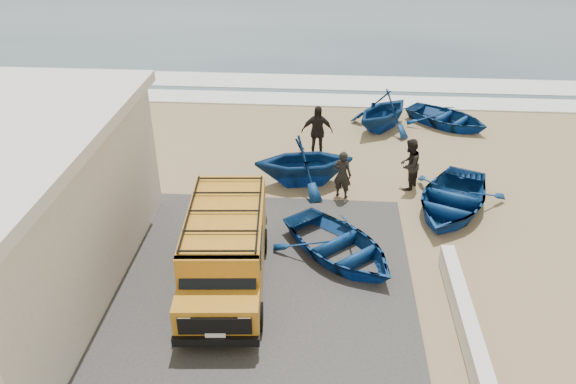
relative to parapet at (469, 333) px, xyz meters
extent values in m
plane|color=#9A8159|center=(-5.00, 3.00, -0.28)|extent=(160.00, 160.00, 0.00)
cube|color=#3F3C39|center=(-7.00, 1.00, -0.25)|extent=(12.00, 10.00, 0.05)
cube|color=white|center=(-5.00, 15.00, -0.25)|extent=(180.00, 1.60, 0.06)
cube|color=white|center=(-5.00, 17.50, -0.26)|extent=(180.00, 2.20, 0.04)
cube|color=black|center=(-8.55, 2.50, 2.33)|extent=(0.08, 0.70, 0.90)
cube|color=silver|center=(0.00, 0.00, 0.00)|extent=(0.35, 6.00, 0.55)
cube|color=orange|center=(-5.78, 1.99, 0.87)|extent=(2.14, 3.94, 1.61)
cube|color=orange|center=(-5.60, -0.35, 0.51)|extent=(1.92, 1.02, 0.88)
cube|color=black|center=(-5.63, 0.10, 1.29)|extent=(1.73, 0.46, 0.70)
cube|color=black|center=(-5.57, -0.81, 0.60)|extent=(1.58, 0.20, 0.44)
cube|color=black|center=(-5.56, -0.84, 0.18)|extent=(1.90, 0.28, 0.22)
cube|color=black|center=(-5.77, 1.94, 1.76)|extent=(2.02, 3.64, 0.06)
cylinder|color=black|center=(-6.50, -0.03, 0.07)|extent=(0.27, 0.70, 0.68)
cylinder|color=black|center=(-6.72, 2.99, 0.07)|extent=(0.27, 0.70, 0.68)
cylinder|color=black|center=(-4.76, 0.10, 0.07)|extent=(0.27, 0.70, 0.68)
cylinder|color=black|center=(-4.99, 3.12, 0.07)|extent=(0.27, 0.70, 0.68)
imported|color=navy|center=(-2.88, 2.98, 0.12)|extent=(4.54, 4.63, 0.79)
imported|color=navy|center=(0.60, 5.69, 0.14)|extent=(4.27, 4.86, 0.84)
imported|color=navy|center=(-4.04, 7.10, 0.59)|extent=(3.77, 3.42, 1.74)
imported|color=navy|center=(-1.07, 11.93, 0.55)|extent=(4.03, 4.11, 1.64)
imported|color=navy|center=(1.63, 12.45, 0.09)|extent=(4.27, 4.11, 0.72)
imported|color=black|center=(-2.78, 6.31, 0.54)|extent=(0.69, 0.58, 1.62)
imported|color=black|center=(-0.59, 7.03, 0.61)|extent=(1.00, 1.07, 1.77)
imported|color=black|center=(-3.68, 9.22, 0.71)|extent=(1.21, 0.61, 1.98)
camera|label=1|loc=(-3.37, -9.55, 9.01)|focal=35.00mm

